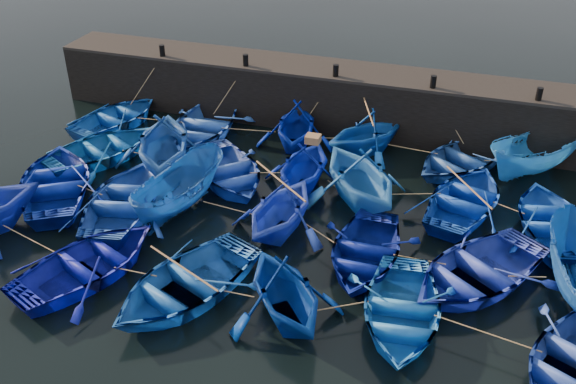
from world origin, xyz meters
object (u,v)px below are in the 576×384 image
(boat_0, at_px, (117,117))
(boat_8, at_px, (228,171))
(boat_13, at_px, (57,181))
(wooden_crate, at_px, (313,139))

(boat_0, xyz_separation_m, boat_8, (6.54, -2.99, 0.02))
(boat_0, distance_m, boat_13, 5.84)
(boat_8, relative_size, wooden_crate, 9.25)
(boat_0, height_order, boat_13, boat_13)
(boat_13, bearing_deg, boat_0, -111.99)
(boat_8, relative_size, boat_13, 0.89)
(boat_0, relative_size, wooden_crate, 8.88)
(boat_13, relative_size, wooden_crate, 10.41)
(boat_0, distance_m, boat_8, 7.19)
(boat_0, height_order, wooden_crate, wooden_crate)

